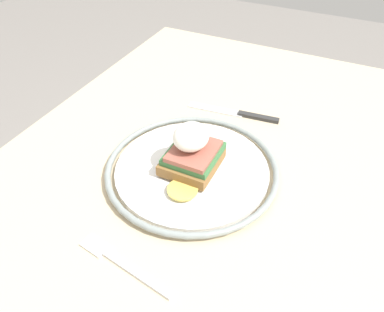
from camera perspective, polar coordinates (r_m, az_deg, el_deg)
The scene contains 5 objects.
dining_table at distance 0.71m, azimuth 5.37°, elevation -10.00°, with size 0.95×0.77×0.77m.
plate at distance 0.60m, azimuth -0.00°, elevation -1.97°, with size 0.28×0.28×0.02m.
sandwich at distance 0.57m, azimuth -0.00°, elevation 0.76°, with size 0.12×0.08×0.07m.
fork at distance 0.50m, azimuth -10.83°, elevation -15.68°, with size 0.04×0.15×0.00m.
knife at distance 0.73m, azimuth 7.35°, elevation 6.38°, with size 0.03×0.18×0.01m.
Camera 1 is at (-0.43, -0.13, 1.19)m, focal length 35.00 mm.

